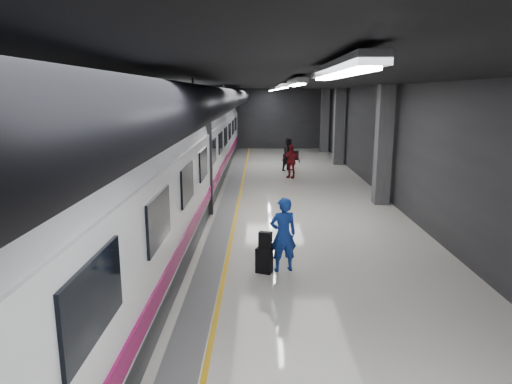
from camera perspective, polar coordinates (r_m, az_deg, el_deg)
ground at (r=15.79m, az=0.90°, el=-3.11°), size 40.00×40.00×0.00m
platform_hall at (r=16.20m, az=-0.11°, el=9.96°), size 10.02×40.02×4.51m
train at (r=15.69m, az=-11.05°, el=4.28°), size 3.05×38.00×4.05m
traveler_main at (r=10.87m, az=3.42°, el=-5.33°), size 0.75×0.59×1.81m
suitcase_main at (r=10.93m, az=1.03°, el=-8.55°), size 0.43×0.36×0.61m
shoulder_bag at (r=10.75m, az=1.18°, el=-6.05°), size 0.34×0.24×0.40m
traveler_far_a at (r=25.12m, az=4.18°, el=4.73°), size 1.12×1.11×1.83m
traveler_far_b at (r=22.99m, az=4.39°, el=3.87°), size 1.06×0.86×1.69m
suitcase_far at (r=29.38m, az=4.93°, el=4.57°), size 0.41×0.29×0.56m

